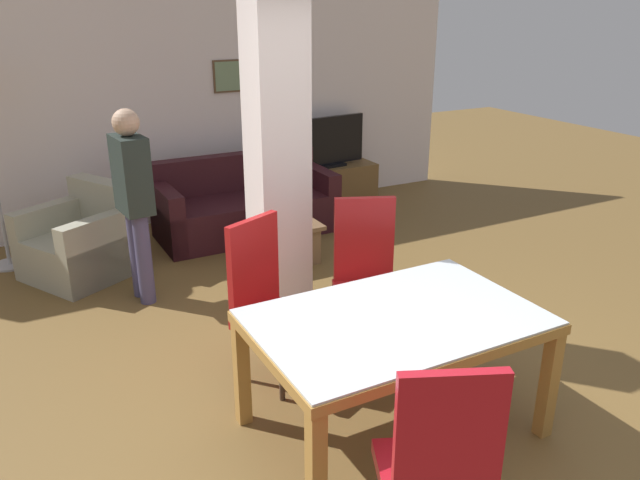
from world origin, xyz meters
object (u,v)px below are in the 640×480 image
(dining_table, at_px, (395,339))
(sofa, at_px, (245,207))
(dining_chair_far_left, at_px, (267,298))
(bottle, at_px, (275,219))
(tv_screen, at_px, (330,142))
(dining_chair_near_left, at_px, (438,465))
(tv_stand, at_px, (330,184))
(coffee_table, at_px, (287,243))
(dining_chair_far_right, at_px, (366,272))
(armchair, at_px, (84,244))
(standing_person, at_px, (134,195))

(dining_table, distance_m, sofa, 3.63)
(dining_chair_far_left, xyz_separation_m, bottle, (0.80, 1.64, -0.08))
(dining_table, bearing_deg, tv_screen, 65.72)
(dining_chair_near_left, relative_size, bottle, 4.29)
(bottle, relative_size, tv_stand, 0.21)
(bottle, bearing_deg, coffee_table, 20.11)
(dining_chair_near_left, relative_size, dining_chair_far_right, 1.00)
(sofa, distance_m, armchair, 1.77)
(dining_chair_near_left, height_order, standing_person, standing_person)
(armchair, xyz_separation_m, tv_stand, (3.09, 0.88, -0.06))
(dining_chair_far_right, bearing_deg, tv_stand, -91.81)
(tv_stand, bearing_deg, dining_chair_far_left, -124.98)
(dining_table, distance_m, coffee_table, 2.67)
(dining_table, height_order, dining_chair_near_left, dining_chair_near_left)
(tv_screen, distance_m, standing_person, 3.21)
(sofa, bearing_deg, dining_chair_near_left, 78.65)
(dining_chair_near_left, height_order, coffee_table, dining_chair_near_left)
(armchair, bearing_deg, standing_person, 175.10)
(tv_screen, bearing_deg, bottle, 41.32)
(armchair, distance_m, tv_stand, 3.21)
(standing_person, bearing_deg, dining_chair_far_right, 34.79)
(dining_chair_far_left, relative_size, sofa, 0.58)
(dining_chair_far_right, xyz_separation_m, armchair, (-1.63, 2.29, -0.28))
(dining_chair_near_left, distance_m, sofa, 4.58)
(dining_chair_near_left, xyz_separation_m, bottle, (0.80, 3.44, -0.08))
(dining_chair_near_left, distance_m, bottle, 3.53)
(dining_chair_far_right, distance_m, sofa, 2.65)
(dining_chair_near_left, relative_size, tv_screen, 1.13)
(bottle, height_order, tv_screen, tv_screen)
(bottle, bearing_deg, dining_chair_near_left, -103.03)
(dining_chair_far_right, relative_size, coffee_table, 1.76)
(armchair, xyz_separation_m, standing_person, (0.35, -0.79, 0.64))
(dining_chair_far_right, bearing_deg, armchair, -31.74)
(coffee_table, relative_size, bottle, 2.43)
(dining_chair_far_left, height_order, dining_chair_far_right, same)
(dining_chair_far_left, relative_size, tv_stand, 0.90)
(dining_chair_near_left, bearing_deg, dining_table, 90.00)
(sofa, relative_size, armchair, 1.66)
(dining_chair_near_left, xyz_separation_m, standing_person, (-0.48, 3.35, 0.36))
(dining_table, height_order, armchair, armchair)
(bottle, bearing_deg, tv_stand, 47.29)
(dining_chair_far_left, bearing_deg, tv_screen, -149.12)
(dining_chair_far_left, height_order, armchair, dining_chair_far_left)
(dining_chair_far_left, height_order, coffee_table, dining_chair_far_left)
(dining_chair_near_left, distance_m, armchair, 4.23)
(armchair, distance_m, coffee_table, 1.89)
(dining_table, height_order, tv_screen, tv_screen)
(dining_chair_far_left, distance_m, sofa, 2.85)
(dining_chair_near_left, xyz_separation_m, armchair, (-0.83, 4.14, -0.28))
(dining_table, relative_size, dining_chair_far_right, 1.47)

